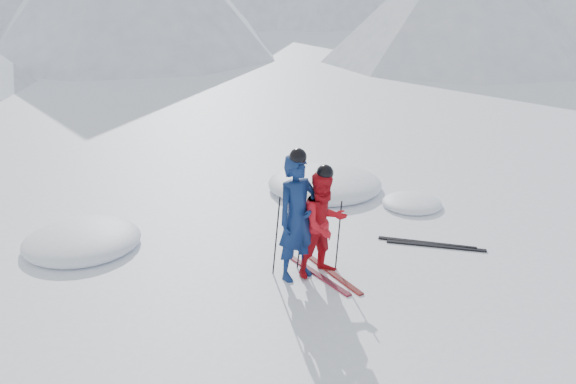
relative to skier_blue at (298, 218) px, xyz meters
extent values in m
plane|color=white|center=(1.87, 0.38, -1.00)|extent=(160.00, 160.00, 0.00)
imported|color=navy|center=(0.00, 0.00, 0.00)|extent=(0.86, 0.73, 2.00)
imported|color=red|center=(0.42, 0.00, -0.14)|extent=(0.99, 0.87, 1.71)
cylinder|color=black|center=(-0.30, 0.15, -0.33)|extent=(0.13, 0.09, 1.33)
cylinder|color=black|center=(0.25, 0.25, -0.33)|extent=(0.13, 0.08, 1.33)
cylinder|color=black|center=(0.12, 0.25, -0.43)|extent=(0.12, 0.09, 1.14)
cylinder|color=black|center=(0.72, 0.15, -0.43)|extent=(0.12, 0.08, 1.14)
cube|color=black|center=(0.30, 0.00, -0.98)|extent=(0.66, 1.63, 0.03)
cube|color=black|center=(0.54, 0.00, -0.98)|extent=(0.55, 1.66, 0.03)
cube|color=black|center=(2.53, 0.60, -0.98)|extent=(1.52, 0.92, 0.03)
cube|color=black|center=(2.63, 0.45, -0.98)|extent=(1.55, 0.87, 0.03)
ellipsoid|color=white|center=(-3.36, 2.01, -1.00)|extent=(2.03, 2.03, 0.45)
ellipsoid|color=white|center=(3.05, 2.33, -1.00)|extent=(1.22, 1.22, 0.27)
ellipsoid|color=white|center=(1.62, 3.74, -1.00)|extent=(2.49, 2.49, 0.55)
camera|label=1|loc=(-2.23, -8.26, 3.62)|focal=38.00mm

